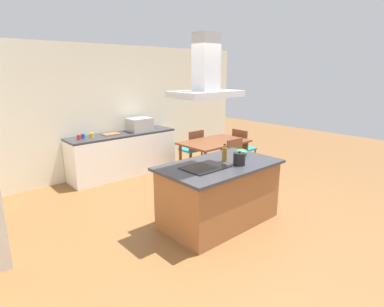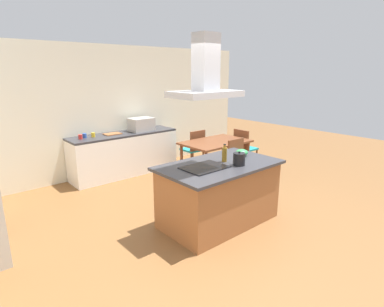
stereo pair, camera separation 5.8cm
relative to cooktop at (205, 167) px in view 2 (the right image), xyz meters
The scene contains 18 objects.
ground 1.78m from the cooktop, 79.07° to the left, with size 16.00×16.00×0.00m, color brown.
wall_back 3.29m from the cooktop, 84.91° to the left, with size 7.20×0.10×2.70m, color silver.
kitchen_island 0.54m from the cooktop, ahead, with size 1.75×1.03×0.90m.
cooktop is the anchor object (origin of this frame).
tea_kettle 0.51m from the cooktop, 26.51° to the right, with size 0.22×0.17×0.20m.
olive_oil_bottle 0.43m from the cooktop, ahead, with size 0.07×0.07×0.26m.
mixing_bowl 0.87m from the cooktop, ahead, with size 0.19×0.19×0.10m, color #33934C.
back_counter 2.94m from the cooktop, 83.12° to the left, with size 2.31×0.62×0.90m.
countertop_microwave 2.99m from the cooktop, 74.76° to the left, with size 0.50×0.38×0.28m, color #B2AFAA.
coffee_mug_red 2.95m from the cooktop, 101.18° to the left, with size 0.08×0.08×0.09m, color red.
coffee_mug_blue 2.99m from the cooktop, 98.93° to the left, with size 0.08×0.08×0.09m, color #2D56B2.
coffee_mug_yellow 2.93m from the cooktop, 95.96° to the left, with size 0.08×0.08×0.09m, color gold.
cutting_board 2.93m from the cooktop, 87.73° to the left, with size 0.34×0.24×0.02m, color #995B33.
dining_table 2.33m from the cooktop, 41.34° to the left, with size 1.40×0.90×0.75m.
chair_facing_back_wall 2.83m from the cooktop, 51.59° to the left, with size 0.42×0.42×0.89m.
chair_facing_island 1.99m from the cooktop, 26.48° to the left, with size 0.42×0.42×0.89m.
chair_at_right_end 3.10m from the cooktop, 29.98° to the left, with size 0.42×0.42×0.89m.
range_hood 1.20m from the cooktop, ahead, with size 0.90×0.55×0.78m.
Camera 2 is at (-3.05, -2.95, 2.18)m, focal length 29.10 mm.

